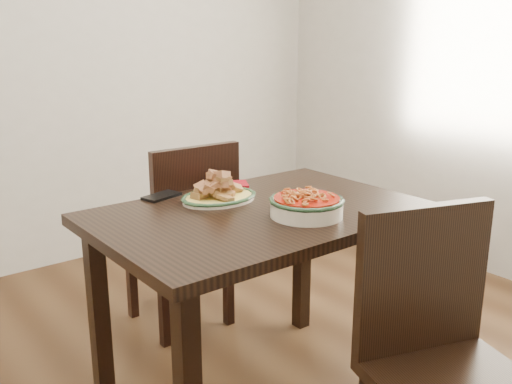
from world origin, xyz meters
TOP-DOWN VIEW (x-y plane):
  - wall_back at (0.00, 1.75)m, footprint 3.50×0.10m
  - dining_table at (-0.04, -0.04)m, footprint 1.14×0.76m
  - chair_far at (0.03, 0.59)m, footprint 0.43×0.43m
  - chair_near at (0.04, -0.75)m, footprint 0.53×0.53m
  - fish_plate at (-0.09, 0.14)m, footprint 0.29×0.23m
  - noodle_bowl at (0.04, -0.19)m, footprint 0.26×0.26m
  - smartphone at (-0.23, 0.31)m, footprint 0.16×0.11m
  - napkin at (0.07, 0.28)m, footprint 0.16×0.15m

SIDE VIEW (x-z plane):
  - chair_far at x=0.03m, z-range 0.05..0.94m
  - chair_near at x=0.04m, z-range 0.05..0.94m
  - dining_table at x=-0.04m, z-range 0.27..1.02m
  - smartphone at x=-0.23m, z-range 0.75..0.76m
  - napkin at x=0.07m, z-range 0.75..0.76m
  - noodle_bowl at x=0.04m, z-range 0.75..0.84m
  - fish_plate at x=-0.09m, z-range 0.74..0.85m
  - wall_back at x=0.00m, z-range 0.00..2.60m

